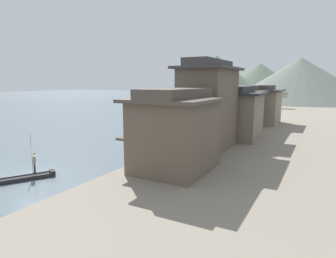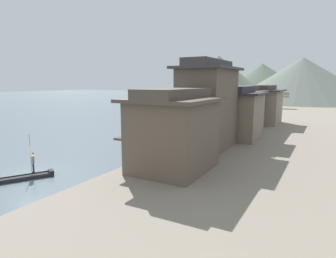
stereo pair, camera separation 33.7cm
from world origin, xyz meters
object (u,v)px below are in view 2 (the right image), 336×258
Objects in this scene: boat_upstream_distant at (194,135)px; house_waterfront_far at (260,105)px; boat_midriver_upstream at (212,127)px; boat_moored_second at (155,134)px; boat_foreground_poled at (15,179)px; boat_crossing_west at (162,148)px; house_waterfront_second at (207,106)px; boat_moored_far at (241,116)px; house_waterfront_narrow at (243,109)px; boat_moored_nearest at (211,122)px; boat_moored_third at (251,114)px; stone_bridge at (243,98)px; house_waterfront_nearest at (174,131)px; boatman_person at (33,160)px; house_waterfront_tall at (233,113)px; boat_midriver_drifting at (175,125)px.

house_waterfront_far is (6.14, 12.49, 3.57)m from boat_upstream_distant.
boat_moored_second is at bearing -118.21° from boat_midriver_upstream.
boat_foreground_poled reaches higher than boat_crossing_west.
house_waterfront_second is 21.21m from house_waterfront_far.
boat_moored_second is 0.82× the size of boat_moored_far.
house_waterfront_narrow is (10.72, 5.59, 3.60)m from boat_moored_second.
boat_moored_nearest is (1.38, 38.13, -0.02)m from boat_foreground_poled.
boat_moored_third is 6.63m from boat_moored_far.
boat_moored_second reaches higher than boat_moored_third.
boat_moored_nearest is at bearing 112.51° from boat_midriver_upstream.
house_waterfront_far is at bearing -70.42° from stone_bridge.
house_waterfront_nearest is (6.08, -8.56, 3.71)m from boat_crossing_west.
stone_bridge is at bearing 90.65° from boatman_person.
boat_midriver_upstream is (3.84, 29.47, -1.16)m from boatman_person.
house_waterfront_far is at bearing 35.60° from boat_midriver_upstream.
house_waterfront_second is (8.64, -24.04, 5.03)m from boat_moored_nearest.
boat_moored_nearest is 14.74m from house_waterfront_narrow.
boat_crossing_west is 0.72× the size of house_waterfront_nearest.
boatman_person is at bearing -94.60° from boat_moored_third.
boat_moored_far is at bearing -95.40° from boat_moored_third.
boat_upstream_distant is 7.47m from house_waterfront_tall.
house_waterfront_second is 12.90m from house_waterfront_narrow.
boat_moored_far is 14.96m from house_waterfront_far.
boat_midriver_upstream is 0.79× the size of boat_crossing_west.
house_waterfront_narrow is 1.07× the size of house_waterfront_far.
house_waterfront_far reaches higher than stone_bridge.
house_waterfront_second is 1.09× the size of house_waterfront_narrow.
house_waterfront_second reaches higher than house_waterfront_nearest.
boat_upstream_distant reaches higher than boat_moored_third.
boat_moored_far is at bearing 99.47° from house_waterfront_second.
boat_upstream_distant is 1.01× the size of boat_crossing_west.
boatman_person is at bearing 61.54° from boat_foreground_poled.
boat_upstream_distant is at bearing -89.04° from boat_moored_far.
boat_midriver_drifting is at bearing 94.10° from boat_foreground_poled.
house_waterfront_narrow is (10.20, 26.91, 3.70)m from boat_foreground_poled.
boat_midriver_drifting is at bearing 112.56° from boat_crossing_west.
house_waterfront_tall is at bearing -5.12° from boat_moored_second.
boat_moored_second is at bearing -152.45° from house_waterfront_narrow.
boat_crossing_west is 14.06m from house_waterfront_narrow.
boat_midriver_drifting is at bearing -106.40° from boat_moored_third.
boat_midriver_drifting is 27.77m from house_waterfront_nearest.
boatman_person is at bearing -118.07° from house_waterfront_tall.
boat_moored_nearest is at bearing 87.93° from boat_foreground_poled.
boat_midriver_drifting is (-7.14, -24.26, -0.00)m from boat_moored_third.
boat_moored_far is 0.98× the size of boat_crossing_west.
boat_midriver_upstream reaches higher than boat_foreground_poled.
boat_crossing_west is at bearing -89.87° from boat_moored_far.
boat_midriver_upstream is (0.15, -17.54, 0.02)m from boat_moored_far.
boatman_person is 53.80m from boat_moored_third.
boat_midriver_upstream is 7.90m from boat_upstream_distant.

